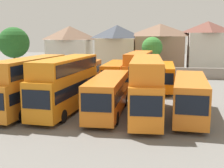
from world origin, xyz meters
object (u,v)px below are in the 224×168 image
Objects in this scene: bus_7 at (116,73)px; bus_8 at (139,68)px; bus_3 at (108,93)px; bus_1 at (30,81)px; bus_5 at (190,95)px; tree_right_of_lot at (152,48)px; bus_4 at (146,84)px; bus_9 at (163,75)px; bus_6 at (85,73)px; house_terrace_left at (70,47)px; house_terrace_far_right at (207,47)px; bus_2 at (66,82)px; house_terrace_centre at (117,48)px; tree_behind_wall at (14,43)px; house_terrace_right at (160,47)px.

bus_7 is 0.95× the size of bus_8.
bus_3 reaches higher than bus_7.
bus_1 is 14.60m from bus_5.
bus_5 is 26.52m from tree_right_of_lot.
bus_4 is 13.75m from bus_9.
bus_6 is 1.32× the size of house_terrace_left.
bus_9 is at bearing 85.77° from bus_7.
house_terrace_far_right is at bearing 152.51° from bus_1.
bus_1 is 1.14× the size of bus_7.
bus_1 is 3.41m from bus_2.
house_terrace_centre is at bearing -170.06° from bus_4.
bus_7 is (-8.70, 13.54, -0.05)m from bus_5.
bus_2 is 14.85m from bus_8.
bus_6 is at bearing -26.37° from tree_behind_wall.
bus_3 is at bearing -2.77° from bus_8.
bus_3 is 13.77m from bus_7.
tree_right_of_lot is (7.13, -6.22, 0.30)m from house_terrace_centre.
house_terrace_far_right is at bearing 160.85° from bus_4.
house_terrace_right is 6.42m from tree_right_of_lot.
bus_8 reaches higher than bus_3.
bus_6 is (-9.24, 13.95, -0.98)m from bus_4.
bus_2 is 26.07m from tree_behind_wall.
bus_1 is at bearing -111.04° from tree_right_of_lot.
bus_6 is at bearing -158.15° from bus_3.
house_terrace_centre is at bearing -7.41° from house_terrace_left.
bus_2 is at bearing -97.80° from bus_4.
bus_8 is 1.28× the size of tree_behind_wall.
bus_8 is 19.38m from house_terrace_centre.
bus_3 is 26.41m from tree_right_of_lot.
bus_7 is at bearing -106.11° from house_terrace_right.
bus_5 is at bearing 9.87° from bus_9.
house_terrace_right is at bearing 26.34° from tree_behind_wall.
house_terrace_right is at bearing -3.80° from house_terrace_left.
house_terrace_right is 1.40× the size of tree_right_of_lot.
house_terrace_centre reaches higher than bus_9.
bus_1 is 38.63m from house_terrace_far_right.
house_terrace_right reaches higher than bus_7.
house_terrace_right is (5.41, 18.74, 2.73)m from bus_7.
house_terrace_left is at bearing 178.29° from house_terrace_far_right.
bus_4 is 31.55m from tree_behind_wall.
house_terrace_left is at bearing -136.81° from bus_9.
house_terrace_right is 8.78m from house_terrace_far_right.
bus_3 is 1.01× the size of bus_8.
bus_5 reaches higher than bus_3.
bus_4 is 32.82m from house_terrace_right.
bus_9 is (10.61, -0.30, -0.02)m from bus_6.
bus_4 is 0.98× the size of bus_6.
tree_right_of_lot is (1.18, 12.13, 2.17)m from bus_8.
tree_behind_wall is (-15.51, -11.72, 1.20)m from house_terrace_centre.
tree_right_of_lot is at bearing 172.81° from bus_3.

